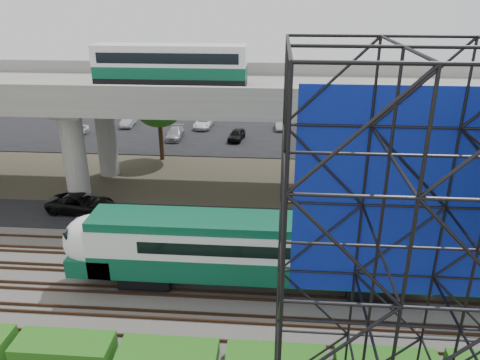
{
  "coord_description": "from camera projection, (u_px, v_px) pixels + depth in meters",
  "views": [
    {
      "loc": [
        5.67,
        -20.96,
        16.41
      ],
      "look_at": [
        3.53,
        6.0,
        5.32
      ],
      "focal_mm": 35.0,
      "sensor_mm": 36.0,
      "label": 1
    }
  ],
  "objects": [
    {
      "name": "ground",
      "position": [
        168.0,
        307.0,
        25.97
      ],
      "size": [
        140.0,
        140.0,
        0.0
      ],
      "primitive_type": "plane",
      "color": "#474233",
      "rests_on": "ground"
    },
    {
      "name": "ballast_bed",
      "position": [
        176.0,
        285.0,
        27.78
      ],
      "size": [
        90.0,
        12.0,
        0.2
      ],
      "primitive_type": "cube",
      "color": "slate",
      "rests_on": "ground"
    },
    {
      "name": "service_road",
      "position": [
        199.0,
        220.0,
        35.64
      ],
      "size": [
        90.0,
        5.0,
        0.08
      ],
      "primitive_type": "cube",
      "color": "black",
      "rests_on": "ground"
    },
    {
      "name": "parking_lot",
      "position": [
        229.0,
        133.0,
        57.31
      ],
      "size": [
        90.0,
        18.0,
        0.08
      ],
      "primitive_type": "cube",
      "color": "black",
      "rests_on": "ground"
    },
    {
      "name": "harbor_water",
      "position": [
        243.0,
        95.0,
        77.62
      ],
      "size": [
        140.0,
        40.0,
        0.03
      ],
      "primitive_type": "cube",
      "color": "slate",
      "rests_on": "ground"
    },
    {
      "name": "rail_tracks",
      "position": [
        175.0,
        282.0,
        27.71
      ],
      "size": [
        90.0,
        9.52,
        0.16
      ],
      "color": "#472D1E",
      "rests_on": "ballast_bed"
    },
    {
      "name": "commuter_train",
      "position": [
        296.0,
        249.0,
        26.21
      ],
      "size": [
        29.3,
        3.06,
        4.3
      ],
      "color": "black",
      "rests_on": "rail_tracks"
    },
    {
      "name": "overpass",
      "position": [
        204.0,
        99.0,
        37.63
      ],
      "size": [
        80.0,
        12.0,
        12.4
      ],
      "color": "#9E9B93",
      "rests_on": "ground"
    },
    {
      "name": "scaffold_tower",
      "position": [
        421.0,
        289.0,
        15.01
      ],
      "size": [
        9.36,
        6.36,
        15.0
      ],
      "color": "black",
      "rests_on": "ground"
    },
    {
      "name": "hedge_strip",
      "position": [
        168.0,
        357.0,
        21.72
      ],
      "size": [
        34.6,
        1.8,
        1.2
      ],
      "color": "#1E5E15",
      "rests_on": "ground"
    },
    {
      "name": "trees",
      "position": [
        152.0,
        128.0,
        39.11
      ],
      "size": [
        40.94,
        16.94,
        7.69
      ],
      "color": "#382314",
      "rests_on": "ground"
    },
    {
      "name": "suv",
      "position": [
        81.0,
        203.0,
        36.61
      ],
      "size": [
        5.54,
        3.03,
        1.47
      ],
      "primitive_type": "imported",
      "rotation": [
        0.0,
        0.0,
        1.46
      ],
      "color": "black",
      "rests_on": "service_road"
    },
    {
      "name": "parked_cars",
      "position": [
        228.0,
        128.0,
        56.73
      ],
      "size": [
        37.7,
        9.44,
        1.3
      ],
      "color": "silver",
      "rests_on": "parking_lot"
    }
  ]
}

